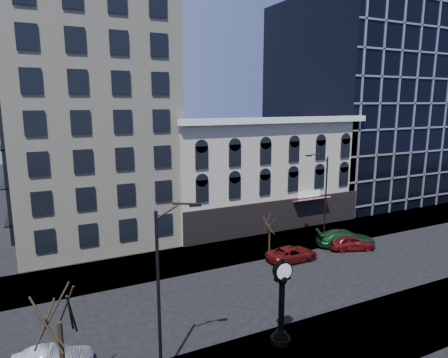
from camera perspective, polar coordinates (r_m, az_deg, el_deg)
ground at (r=30.28m, az=-0.08°, el=-16.70°), size 160.00×160.00×0.00m
sidewalk_far at (r=36.95m, az=-5.63°, el=-11.36°), size 160.00×6.00×0.12m
cream_tower at (r=43.68m, az=-19.36°, el=17.28°), size 15.90×15.40×42.50m
victorian_row at (r=47.22m, az=4.57°, el=1.09°), size 22.60×11.19×12.50m
glass_office at (r=62.78m, az=18.42°, el=10.35°), size 20.00×20.15×28.00m
street_clock at (r=24.42m, az=8.21°, el=-17.39°), size 1.20×1.20×5.28m
street_lamp_near at (r=19.72m, az=-7.54°, el=-9.42°), size 2.42×0.68×9.41m
street_lamp_far at (r=40.28m, az=13.56°, el=0.60°), size 2.24×1.14×9.16m
bare_tree_near at (r=19.25m, az=-22.69°, el=-15.82°), size 4.27×4.27×7.33m
bare_tree_far at (r=37.76m, az=6.56°, el=-6.02°), size 2.29×2.29×3.93m
car_far_a at (r=36.90m, az=9.68°, el=-10.49°), size 4.81×2.27×1.33m
car_far_b at (r=41.51m, az=17.00°, el=-8.13°), size 6.15×4.37×1.65m
car_far_c at (r=40.85m, az=17.70°, el=-8.62°), size 4.66×3.08×1.47m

